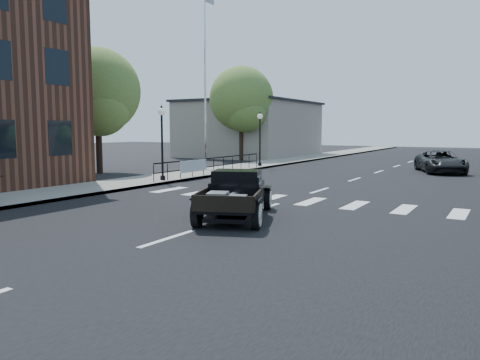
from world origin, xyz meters
The scene contains 14 objects.
ground centered at (0.00, 0.00, 0.00)m, with size 120.00×120.00×0.00m, color black.
road centered at (0.00, 15.00, 0.01)m, with size 14.00×80.00×0.02m, color black.
road_markings centered at (0.00, 10.00, 0.00)m, with size 12.00×60.00×0.06m, color silver, non-canonical shape.
sidewalk_left centered at (-8.50, 15.00, 0.07)m, with size 3.00×80.00×0.15m, color gray.
low_building_left centered at (-15.00, 28.00, 2.50)m, with size 10.00×12.00×5.00m, color #AB9E8F.
railing centered at (-7.30, 10.00, 0.65)m, with size 0.08×10.00×1.00m, color black, non-canonical shape.
banner centered at (-7.22, 8.00, 0.45)m, with size 0.04×2.20×0.60m, color silver, non-canonical shape.
lamp_post_b centered at (-7.60, 6.00, 1.93)m, with size 0.36×0.36×3.57m, color black, non-canonical shape.
lamp_post_c centered at (-7.60, 16.00, 1.93)m, with size 0.36×0.36×3.57m, color black, non-canonical shape.
flagpole centered at (-9.20, 12.00, 5.60)m, with size 0.12×0.12×10.90m, color silver.
big_tree_near centered at (-14.00, 8.00, 3.63)m, with size 4.95×4.95×7.26m, color #567231, non-canonical shape.
big_tree_far centered at (-12.50, 22.00, 3.85)m, with size 5.24×5.24×7.69m, color #567231, non-canonical shape.
hotrod_pickup centered at (0.05, 0.05, 0.71)m, with size 1.92×4.12×1.43m, color black, non-canonical shape.
second_car centered at (3.25, 18.32, 0.65)m, with size 2.17×4.70×1.31m, color black.
Camera 1 is at (6.91, -11.45, 2.60)m, focal length 35.00 mm.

